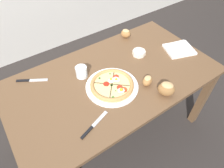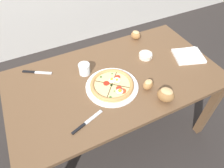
# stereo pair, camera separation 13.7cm
# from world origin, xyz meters

# --- Properties ---
(ground_plane) EXTENTS (12.00, 12.00, 0.00)m
(ground_plane) POSITION_xyz_m (0.00, 0.00, 0.00)
(ground_plane) COLOR #2D2826
(dining_table) EXTENTS (1.55, 0.86, 0.72)m
(dining_table) POSITION_xyz_m (0.00, 0.00, 0.64)
(dining_table) COLOR brown
(dining_table) RESTS_ON ground_plane
(pizza) EXTENTS (0.37, 0.37, 0.05)m
(pizza) POSITION_xyz_m (-0.07, -0.08, 0.74)
(pizza) COLOR white
(pizza) RESTS_ON dining_table
(ramekin_bowl) EXTENTS (0.11, 0.11, 0.04)m
(ramekin_bowl) POSITION_xyz_m (0.32, 0.09, 0.74)
(ramekin_bowl) COLOR silver
(ramekin_bowl) RESTS_ON dining_table
(napkin_folded) EXTENTS (0.27, 0.25, 0.04)m
(napkin_folded) POSITION_xyz_m (0.63, -0.06, 0.74)
(napkin_folded) COLOR white
(napkin_folded) RESTS_ON dining_table
(bread_piece_near) EXTENTS (0.14, 0.14, 0.10)m
(bread_piece_near) POSITION_xyz_m (0.19, -0.33, 0.78)
(bread_piece_near) COLOR olive
(bread_piece_near) RESTS_ON dining_table
(bread_piece_mid) EXTENTS (0.10, 0.11, 0.08)m
(bread_piece_mid) POSITION_xyz_m (0.38, 0.35, 0.76)
(bread_piece_mid) COLOR #A3703D
(bread_piece_mid) RESTS_ON dining_table
(bread_piece_far) EXTENTS (0.09, 0.08, 0.07)m
(bread_piece_far) POSITION_xyz_m (0.15, -0.20, 0.76)
(bread_piece_far) COLOR #A3703D
(bread_piece_far) RESTS_ON dining_table
(knife_main) EXTENTS (0.20, 0.13, 0.01)m
(knife_main) POSITION_xyz_m (-0.51, 0.30, 0.73)
(knife_main) COLOR silver
(knife_main) RESTS_ON dining_table
(knife_spare) EXTENTS (0.22, 0.09, 0.01)m
(knife_spare) POSITION_xyz_m (-0.33, -0.27, 0.73)
(knife_spare) COLOR silver
(knife_spare) RESTS_ON dining_table
(water_glass) EXTENTS (0.08, 0.08, 0.08)m
(water_glass) POSITION_xyz_m (-0.19, 0.14, 0.76)
(water_glass) COLOR white
(water_glass) RESTS_ON dining_table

